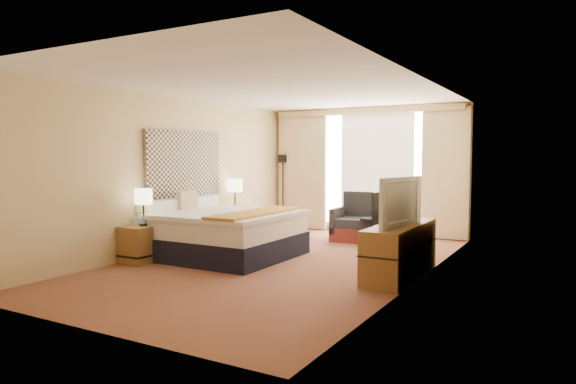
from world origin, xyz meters
The scene contains 21 objects.
floor centered at (0.00, 0.00, 0.00)m, with size 4.20×7.00×0.02m, color #561A18.
ceiling centered at (0.00, 0.00, 2.60)m, with size 4.20×7.00×0.02m, color silver.
wall_back centered at (0.00, 3.50, 1.30)m, with size 4.20×0.02×2.60m, color tan.
wall_front centered at (0.00, -3.50, 1.30)m, with size 4.20×0.02×2.60m, color tan.
wall_left centered at (-2.10, 0.00, 1.30)m, with size 0.02×7.00×2.60m, color tan.
wall_right centered at (2.10, 0.00, 1.30)m, with size 0.02×7.00×2.60m, color tan.
headboard centered at (-2.06, 0.20, 1.28)m, with size 0.06×1.85×1.50m, color black.
nightstand_left centered at (-1.87, -1.05, 0.28)m, with size 0.45×0.52×0.55m, color olive.
nightstand_right centered at (-1.87, 1.45, 0.28)m, with size 0.45×0.52×0.55m, color olive.
media_dresser centered at (1.83, 0.00, 0.35)m, with size 0.50×1.80×0.70m, color olive.
window centered at (0.25, 3.47, 1.32)m, with size 2.30×0.02×2.30m, color white.
curtains centered at (0.00, 3.39, 1.41)m, with size 4.12×0.19×2.56m.
bed centered at (-1.06, -0.06, 0.38)m, with size 2.12×1.94×1.03m.
loveseat centered at (0.54, 2.49, 0.30)m, with size 1.50×0.87×0.91m.
floor_lamp centered at (-1.90, 3.30, 1.15)m, with size 0.21×0.21×1.63m.
desk_chair centered at (0.69, 2.08, 0.43)m, with size 0.47×0.47×0.97m.
lamp_left centered at (-1.82, -1.02, 0.98)m, with size 0.27×0.27×0.56m.
lamp_right centered at (-1.88, 1.43, 1.03)m, with size 0.29×0.29×0.61m.
tissue_box centered at (-1.85, -1.00, 0.61)m, with size 0.13×0.13×0.12m, color #93B7E3.
telephone centered at (-1.75, 1.54, 0.58)m, with size 0.17×0.13×0.06m, color black.
television centered at (1.78, -0.18, 1.02)m, with size 1.10×0.14×0.63m, color black.
Camera 1 is at (3.86, -6.61, 1.60)m, focal length 32.00 mm.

